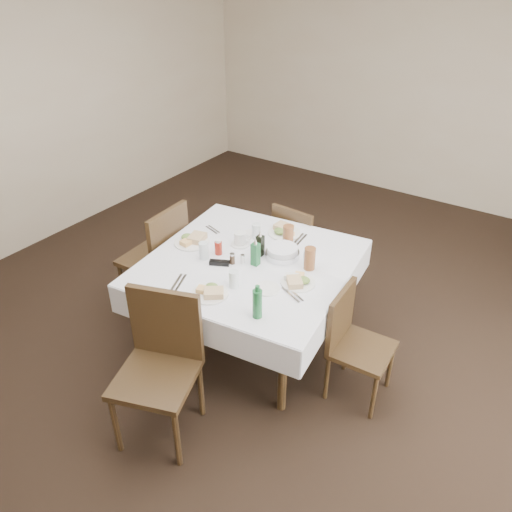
% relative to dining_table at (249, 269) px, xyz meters
% --- Properties ---
extents(ground_plane, '(7.00, 7.00, 0.00)m').
position_rel_dining_table_xyz_m(ground_plane, '(0.19, -0.03, -0.69)').
color(ground_plane, black).
extents(room_shell, '(6.04, 7.04, 2.80)m').
position_rel_dining_table_xyz_m(room_shell, '(0.19, -0.03, 1.02)').
color(room_shell, '#C2AD91').
rests_on(room_shell, ground).
extents(dining_table, '(1.59, 1.59, 0.76)m').
position_rel_dining_table_xyz_m(dining_table, '(0.00, 0.00, 0.00)').
color(dining_table, black).
rests_on(dining_table, ground).
extents(chair_north, '(0.43, 0.43, 0.84)m').
position_rel_dining_table_xyz_m(chair_north, '(-0.07, 0.85, -0.21)').
color(chair_north, black).
rests_on(chair_north, ground).
extents(chair_south, '(0.59, 0.59, 0.99)m').
position_rel_dining_table_xyz_m(chair_south, '(-0.00, -0.96, -0.12)').
color(chair_south, black).
rests_on(chair_south, ground).
extents(chair_east, '(0.41, 0.41, 0.82)m').
position_rel_dining_table_xyz_m(chair_east, '(0.86, -0.03, -0.22)').
color(chair_east, black).
rests_on(chair_east, ground).
extents(chair_west, '(0.49, 0.49, 0.97)m').
position_rel_dining_table_xyz_m(chair_west, '(-0.87, -0.04, -0.13)').
color(chair_west, black).
rests_on(chair_west, ground).
extents(meal_north, '(0.26, 0.26, 0.06)m').
position_rel_dining_table_xyz_m(meal_north, '(-0.01, 0.49, 0.10)').
color(meal_north, white).
rests_on(meal_north, dining_table).
extents(meal_south, '(0.25, 0.25, 0.05)m').
position_rel_dining_table_xyz_m(meal_south, '(0.03, -0.48, 0.10)').
color(meal_south, white).
rests_on(meal_south, dining_table).
extents(meal_east, '(0.24, 0.24, 0.05)m').
position_rel_dining_table_xyz_m(meal_east, '(0.44, -0.06, 0.09)').
color(meal_east, white).
rests_on(meal_east, dining_table).
extents(meal_west, '(0.27, 0.27, 0.06)m').
position_rel_dining_table_xyz_m(meal_west, '(-0.52, -0.03, 0.10)').
color(meal_west, white).
rests_on(meal_west, dining_table).
extents(side_plate_a, '(0.15, 0.15, 0.01)m').
position_rel_dining_table_xyz_m(side_plate_a, '(-0.21, 0.33, 0.08)').
color(side_plate_a, white).
rests_on(side_plate_a, dining_table).
extents(side_plate_b, '(0.17, 0.17, 0.01)m').
position_rel_dining_table_xyz_m(side_plate_b, '(0.30, -0.23, 0.08)').
color(side_plate_b, white).
rests_on(side_plate_b, dining_table).
extents(water_n, '(0.07, 0.07, 0.12)m').
position_rel_dining_table_xyz_m(water_n, '(-0.15, 0.31, 0.14)').
color(water_n, silver).
rests_on(water_n, dining_table).
extents(water_s, '(0.07, 0.07, 0.12)m').
position_rel_dining_table_xyz_m(water_s, '(0.10, -0.33, 0.14)').
color(water_s, silver).
rests_on(water_s, dining_table).
extents(water_e, '(0.06, 0.06, 0.12)m').
position_rel_dining_table_xyz_m(water_e, '(0.38, 0.19, 0.13)').
color(water_e, silver).
rests_on(water_e, dining_table).
extents(water_w, '(0.07, 0.07, 0.13)m').
position_rel_dining_table_xyz_m(water_w, '(-0.30, -0.16, 0.14)').
color(water_w, silver).
rests_on(water_w, dining_table).
extents(iced_tea_a, '(0.08, 0.08, 0.17)m').
position_rel_dining_table_xyz_m(iced_tea_a, '(0.12, 0.34, 0.16)').
color(iced_tea_a, brown).
rests_on(iced_tea_a, dining_table).
extents(iced_tea_b, '(0.08, 0.08, 0.17)m').
position_rel_dining_table_xyz_m(iced_tea_b, '(0.41, 0.15, 0.16)').
color(iced_tea_b, brown).
rests_on(iced_tea_b, dining_table).
extents(bread_basket, '(0.25, 0.25, 0.08)m').
position_rel_dining_table_xyz_m(bread_basket, '(0.17, 0.18, 0.11)').
color(bread_basket, silver).
rests_on(bread_basket, dining_table).
extents(oil_cruet_dark, '(0.05, 0.05, 0.21)m').
position_rel_dining_table_xyz_m(oil_cruet_dark, '(0.02, 0.11, 0.16)').
color(oil_cruet_dark, black).
rests_on(oil_cruet_dark, dining_table).
extents(oil_cruet_green, '(0.05, 0.05, 0.22)m').
position_rel_dining_table_xyz_m(oil_cruet_green, '(0.07, -0.02, 0.17)').
color(oil_cruet_green, '#1C6131').
rests_on(oil_cruet_green, dining_table).
extents(ketchup_bottle, '(0.06, 0.06, 0.12)m').
position_rel_dining_table_xyz_m(ketchup_bottle, '(-0.24, -0.05, 0.13)').
color(ketchup_bottle, maroon).
rests_on(ketchup_bottle, dining_table).
extents(salt_shaker, '(0.03, 0.03, 0.07)m').
position_rel_dining_table_xyz_m(salt_shaker, '(-0.02, -0.05, 0.11)').
color(salt_shaker, white).
rests_on(salt_shaker, dining_table).
extents(pepper_shaker, '(0.04, 0.04, 0.08)m').
position_rel_dining_table_xyz_m(pepper_shaker, '(-0.08, -0.10, 0.12)').
color(pepper_shaker, '#3D2B1D').
rests_on(pepper_shaker, dining_table).
extents(coffee_mug, '(0.15, 0.15, 0.11)m').
position_rel_dining_table_xyz_m(coffee_mug, '(-0.19, 0.15, 0.12)').
color(coffee_mug, white).
rests_on(coffee_mug, dining_table).
extents(sunglasses, '(0.15, 0.11, 0.03)m').
position_rel_dining_table_xyz_m(sunglasses, '(-0.15, -0.16, 0.09)').
color(sunglasses, black).
rests_on(sunglasses, dining_table).
extents(green_bottle, '(0.06, 0.06, 0.23)m').
position_rel_dining_table_xyz_m(green_bottle, '(0.41, -0.50, 0.18)').
color(green_bottle, '#1C6131').
rests_on(green_bottle, dining_table).
extents(sugar_caddy, '(0.11, 0.09, 0.05)m').
position_rel_dining_table_xyz_m(sugar_caddy, '(0.38, -0.05, 0.10)').
color(sugar_caddy, white).
rests_on(sugar_caddy, dining_table).
extents(cutlery_n, '(0.07, 0.20, 0.01)m').
position_rel_dining_table_xyz_m(cutlery_n, '(0.16, 0.47, 0.08)').
color(cutlery_n, silver).
rests_on(cutlery_n, dining_table).
extents(cutlery_s, '(0.12, 0.21, 0.01)m').
position_rel_dining_table_xyz_m(cutlery_s, '(-0.24, -0.50, 0.08)').
color(cutlery_s, silver).
rests_on(cutlery_s, dining_table).
extents(cutlery_e, '(0.20, 0.13, 0.01)m').
position_rel_dining_table_xyz_m(cutlery_e, '(0.48, -0.19, 0.08)').
color(cutlery_e, silver).
rests_on(cutlery_e, dining_table).
extents(cutlery_w, '(0.16, 0.09, 0.01)m').
position_rel_dining_table_xyz_m(cutlery_w, '(-0.51, 0.22, 0.08)').
color(cutlery_w, silver).
rests_on(cutlery_w, dining_table).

